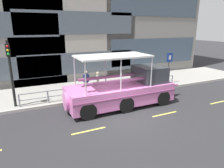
{
  "coord_description": "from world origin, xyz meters",
  "views": [
    {
      "loc": [
        -5.22,
        -9.83,
        5.07
      ],
      "look_at": [
        0.39,
        2.21,
        1.3
      ],
      "focal_mm": 32.47,
      "sensor_mm": 36.0,
      "label": 1
    }
  ],
  "objects_px": {
    "pedestrian_near_bow": "(138,75)",
    "pedestrian_mid_right": "(86,79)",
    "duck_tour_boat": "(126,89)",
    "traffic_light_pole": "(10,68)",
    "pedestrian_mid_left": "(98,79)",
    "parking_sign": "(169,63)"
  },
  "relations": [
    {
      "from": "pedestrian_mid_left",
      "to": "pedestrian_mid_right",
      "type": "distance_m",
      "value": 1.0
    },
    {
      "from": "pedestrian_near_bow",
      "to": "pedestrian_mid_left",
      "type": "relative_size",
      "value": 1.05
    },
    {
      "from": "parking_sign",
      "to": "traffic_light_pole",
      "type": "bearing_deg",
      "value": -179.42
    },
    {
      "from": "pedestrian_mid_right",
      "to": "pedestrian_mid_left",
      "type": "bearing_deg",
      "value": 7.89
    },
    {
      "from": "traffic_light_pole",
      "to": "pedestrian_mid_left",
      "type": "xyz_separation_m",
      "value": [
        5.96,
        0.96,
        -1.59
      ]
    },
    {
      "from": "traffic_light_pole",
      "to": "parking_sign",
      "type": "relative_size",
      "value": 1.51
    },
    {
      "from": "traffic_light_pole",
      "to": "duck_tour_boat",
      "type": "relative_size",
      "value": 0.48
    },
    {
      "from": "traffic_light_pole",
      "to": "pedestrian_mid_left",
      "type": "distance_m",
      "value": 6.24
    },
    {
      "from": "duck_tour_boat",
      "to": "pedestrian_mid_left",
      "type": "relative_size",
      "value": 5.74
    },
    {
      "from": "traffic_light_pole",
      "to": "duck_tour_boat",
      "type": "height_order",
      "value": "traffic_light_pole"
    },
    {
      "from": "duck_tour_boat",
      "to": "pedestrian_mid_right",
      "type": "bearing_deg",
      "value": 120.76
    },
    {
      "from": "traffic_light_pole",
      "to": "pedestrian_mid_left",
      "type": "bearing_deg",
      "value": 9.1
    },
    {
      "from": "duck_tour_boat",
      "to": "traffic_light_pole",
      "type": "bearing_deg",
      "value": 161.89
    },
    {
      "from": "traffic_light_pole",
      "to": "parking_sign",
      "type": "bearing_deg",
      "value": 0.58
    },
    {
      "from": "traffic_light_pole",
      "to": "pedestrian_mid_right",
      "type": "bearing_deg",
      "value": 9.34
    },
    {
      "from": "pedestrian_mid_right",
      "to": "traffic_light_pole",
      "type": "bearing_deg",
      "value": -170.66
    },
    {
      "from": "duck_tour_boat",
      "to": "pedestrian_mid_right",
      "type": "distance_m",
      "value": 3.54
    },
    {
      "from": "duck_tour_boat",
      "to": "pedestrian_near_bow",
      "type": "distance_m",
      "value": 4.14
    },
    {
      "from": "parking_sign",
      "to": "duck_tour_boat",
      "type": "xyz_separation_m",
      "value": [
        -5.47,
        -2.34,
        -0.96
      ]
    },
    {
      "from": "pedestrian_near_bow",
      "to": "pedestrian_mid_right",
      "type": "height_order",
      "value": "pedestrian_mid_right"
    },
    {
      "from": "duck_tour_boat",
      "to": "pedestrian_near_bow",
      "type": "bearing_deg",
      "value": 47.44
    },
    {
      "from": "parking_sign",
      "to": "pedestrian_mid_left",
      "type": "distance_m",
      "value": 6.42
    }
  ]
}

